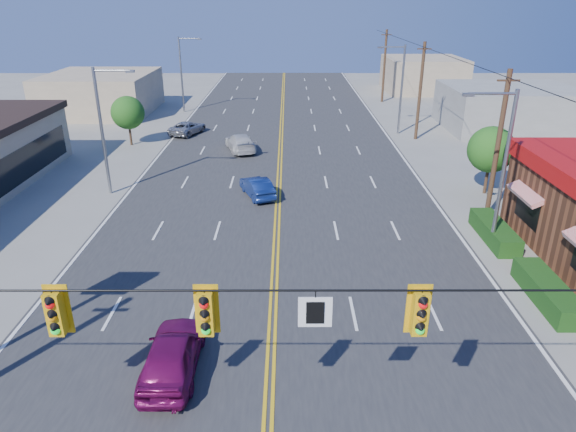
{
  "coord_description": "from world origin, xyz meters",
  "views": [
    {
      "loc": [
        0.6,
        -9.51,
        11.8
      ],
      "look_at": [
        0.62,
        13.0,
        2.2
      ],
      "focal_mm": 32.0,
      "sensor_mm": 36.0,
      "label": 1
    }
  ],
  "objects_px": {
    "signal_span": "(256,333)",
    "car_silver": "(188,128)",
    "car_magenta": "(172,355)",
    "car_white": "(240,143)",
    "car_blue": "(257,188)"
  },
  "relations": [
    {
      "from": "signal_span",
      "to": "car_silver",
      "type": "height_order",
      "value": "signal_span"
    },
    {
      "from": "signal_span",
      "to": "car_magenta",
      "type": "bearing_deg",
      "value": 125.09
    },
    {
      "from": "car_magenta",
      "to": "car_white",
      "type": "relative_size",
      "value": 0.91
    },
    {
      "from": "signal_span",
      "to": "car_white",
      "type": "bearing_deg",
      "value": 95.74
    },
    {
      "from": "car_magenta",
      "to": "car_white",
      "type": "height_order",
      "value": "car_magenta"
    },
    {
      "from": "car_white",
      "to": "car_silver",
      "type": "relative_size",
      "value": 1.11
    },
    {
      "from": "car_blue",
      "to": "car_white",
      "type": "relative_size",
      "value": 0.79
    },
    {
      "from": "car_magenta",
      "to": "car_white",
      "type": "xyz_separation_m",
      "value": [
        -0.05,
        27.47,
        -0.05
      ]
    },
    {
      "from": "car_magenta",
      "to": "car_silver",
      "type": "bearing_deg",
      "value": -81.06
    },
    {
      "from": "car_white",
      "to": "car_silver",
      "type": "distance_m",
      "value": 7.77
    },
    {
      "from": "car_white",
      "to": "car_magenta",
      "type": "bearing_deg",
      "value": 73.09
    },
    {
      "from": "signal_span",
      "to": "car_magenta",
      "type": "height_order",
      "value": "signal_span"
    },
    {
      "from": "car_magenta",
      "to": "signal_span",
      "type": "bearing_deg",
      "value": 124.71
    },
    {
      "from": "car_magenta",
      "to": "car_blue",
      "type": "height_order",
      "value": "car_magenta"
    },
    {
      "from": "car_silver",
      "to": "car_white",
      "type": "bearing_deg",
      "value": 155.15
    }
  ]
}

